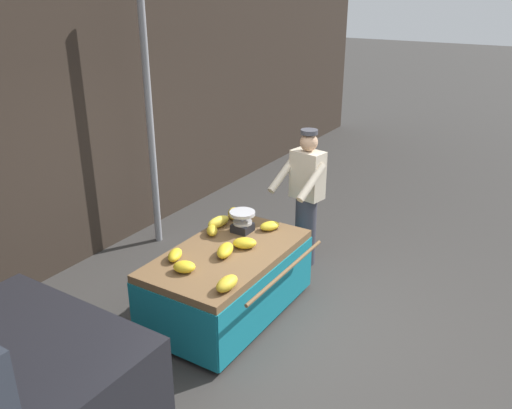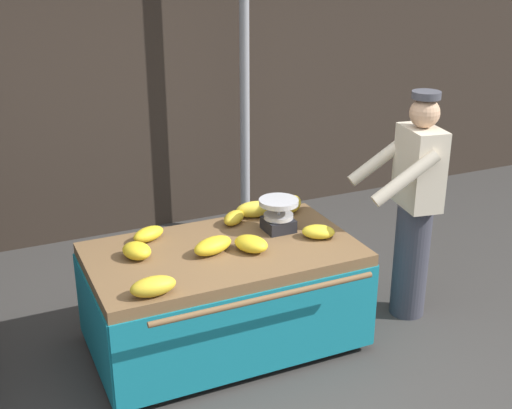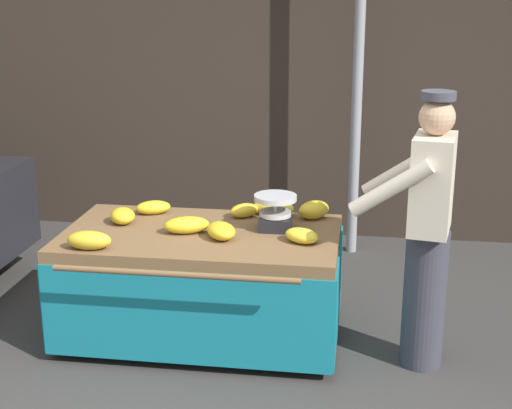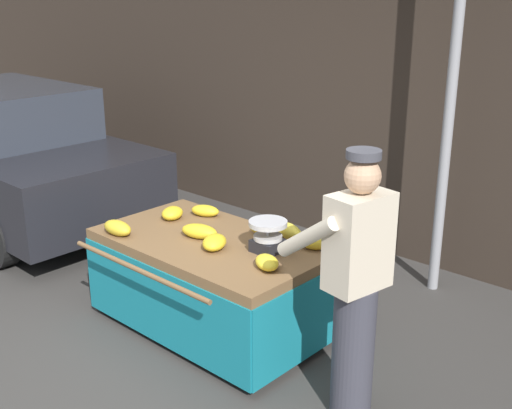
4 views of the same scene
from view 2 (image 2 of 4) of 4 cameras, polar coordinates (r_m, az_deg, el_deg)
ground_plane at (r=4.43m, az=2.69°, el=-15.72°), size 60.00×60.00×0.00m
street_pole at (r=6.23m, az=-0.99°, el=12.51°), size 0.09×0.09×3.40m
banana_cart at (r=4.63m, az=-2.75°, el=-6.01°), size 1.82×1.23×0.74m
weighing_scale at (r=4.77m, az=1.91°, el=-0.88°), size 0.28×0.28×0.23m
banana_bunch_0 at (r=4.48m, az=-0.42°, el=-3.34°), size 0.27×0.30×0.11m
banana_bunch_1 at (r=4.45m, az=-10.02°, el=-3.86°), size 0.24×0.26×0.11m
banana_bunch_2 at (r=5.11m, az=2.93°, el=0.02°), size 0.27×0.25×0.13m
banana_bunch_3 at (r=4.69m, az=-9.05°, el=-2.48°), size 0.27×0.21×0.10m
banana_bunch_4 at (r=4.70m, az=5.28°, el=-2.30°), size 0.27×0.24×0.09m
banana_bunch_5 at (r=4.90m, az=-1.87°, el=-1.13°), size 0.24×0.22×0.10m
banana_bunch_6 at (r=3.99m, az=-8.66°, el=-6.83°), size 0.28×0.15×0.11m
banana_bunch_7 at (r=5.02m, az=-0.02°, el=-0.40°), size 0.31×0.18×0.12m
banana_bunch_8 at (r=4.46m, az=-3.65°, el=-3.48°), size 0.33×0.23×0.11m
vendor_person at (r=5.01m, az=13.19°, el=-0.20°), size 0.63×0.58×1.71m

